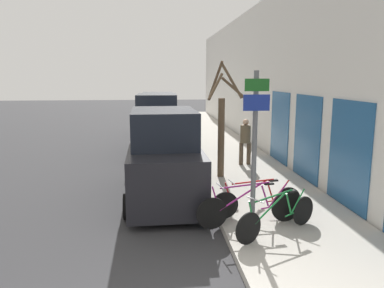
{
  "coord_description": "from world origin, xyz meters",
  "views": [
    {
      "loc": [
        -0.39,
        -3.8,
        3.27
      ],
      "look_at": [
        0.58,
        5.85,
        1.53
      ],
      "focal_mm": 35.0,
      "sensor_mm": 36.0,
      "label": 1
    }
  ],
  "objects_px": {
    "parked_car_0": "(164,159)",
    "parked_car_1": "(157,128)",
    "parked_car_2": "(158,116)",
    "pedestrian_near": "(245,138)",
    "signpost": "(254,147)",
    "bicycle_0": "(278,216)",
    "street_tree": "(222,125)",
    "bicycle_1": "(250,207)",
    "bicycle_2": "(257,200)"
  },
  "relations": [
    {
      "from": "bicycle_0",
      "to": "parked_car_2",
      "type": "bearing_deg",
      "value": -21.09
    },
    {
      "from": "bicycle_0",
      "to": "pedestrian_near",
      "type": "bearing_deg",
      "value": -37.62
    },
    {
      "from": "parked_car_2",
      "to": "pedestrian_near",
      "type": "xyz_separation_m",
      "value": [
        3.04,
        -8.11,
        0.01
      ]
    },
    {
      "from": "parked_car_0",
      "to": "parked_car_1",
      "type": "relative_size",
      "value": 1.05
    },
    {
      "from": "parked_car_2",
      "to": "street_tree",
      "type": "distance_m",
      "value": 9.83
    },
    {
      "from": "bicycle_0",
      "to": "parked_car_2",
      "type": "xyz_separation_m",
      "value": [
        -2.24,
        14.15,
        0.57
      ]
    },
    {
      "from": "parked_car_2",
      "to": "pedestrian_near",
      "type": "height_order",
      "value": "parked_car_2"
    },
    {
      "from": "parked_car_2",
      "to": "bicycle_2",
      "type": "bearing_deg",
      "value": -80.64
    },
    {
      "from": "parked_car_2",
      "to": "pedestrian_near",
      "type": "distance_m",
      "value": 8.66
    },
    {
      "from": "parked_car_0",
      "to": "street_tree",
      "type": "bearing_deg",
      "value": 39.64
    },
    {
      "from": "bicycle_2",
      "to": "parked_car_2",
      "type": "relative_size",
      "value": 0.46
    },
    {
      "from": "bicycle_1",
      "to": "pedestrian_near",
      "type": "relative_size",
      "value": 1.42
    },
    {
      "from": "bicycle_0",
      "to": "bicycle_1",
      "type": "height_order",
      "value": "bicycle_1"
    },
    {
      "from": "bicycle_0",
      "to": "parked_car_2",
      "type": "relative_size",
      "value": 0.42
    },
    {
      "from": "signpost",
      "to": "bicycle_1",
      "type": "bearing_deg",
      "value": 81.04
    },
    {
      "from": "bicycle_1",
      "to": "pedestrian_near",
      "type": "bearing_deg",
      "value": -21.15
    },
    {
      "from": "signpost",
      "to": "parked_car_2",
      "type": "height_order",
      "value": "signpost"
    },
    {
      "from": "bicycle_0",
      "to": "street_tree",
      "type": "xyz_separation_m",
      "value": [
        -0.34,
        4.53,
        1.26
      ]
    },
    {
      "from": "parked_car_0",
      "to": "bicycle_1",
      "type": "bearing_deg",
      "value": -55.27
    },
    {
      "from": "bicycle_2",
      "to": "parked_car_2",
      "type": "xyz_separation_m",
      "value": [
        -2.1,
        13.12,
        0.58
      ]
    },
    {
      "from": "signpost",
      "to": "parked_car_2",
      "type": "relative_size",
      "value": 0.7
    },
    {
      "from": "bicycle_2",
      "to": "parked_car_0",
      "type": "relative_size",
      "value": 0.45
    },
    {
      "from": "bicycle_2",
      "to": "parked_car_1",
      "type": "bearing_deg",
      "value": 7.88
    },
    {
      "from": "bicycle_1",
      "to": "parked_car_1",
      "type": "relative_size",
      "value": 0.52
    },
    {
      "from": "bicycle_2",
      "to": "street_tree",
      "type": "xyz_separation_m",
      "value": [
        -0.21,
        3.5,
        1.27
      ]
    },
    {
      "from": "bicycle_2",
      "to": "parked_car_2",
      "type": "distance_m",
      "value": 13.3
    },
    {
      "from": "parked_car_0",
      "to": "street_tree",
      "type": "distance_m",
      "value": 2.54
    },
    {
      "from": "bicycle_0",
      "to": "parked_car_1",
      "type": "height_order",
      "value": "parked_car_1"
    },
    {
      "from": "bicycle_1",
      "to": "parked_car_0",
      "type": "distance_m",
      "value": 3.05
    },
    {
      "from": "signpost",
      "to": "bicycle_0",
      "type": "height_order",
      "value": "signpost"
    },
    {
      "from": "parked_car_1",
      "to": "signpost",
      "type": "bearing_deg",
      "value": -76.89
    },
    {
      "from": "bicycle_2",
      "to": "street_tree",
      "type": "height_order",
      "value": "street_tree"
    },
    {
      "from": "bicycle_2",
      "to": "parked_car_0",
      "type": "height_order",
      "value": "parked_car_0"
    },
    {
      "from": "bicycle_2",
      "to": "street_tree",
      "type": "distance_m",
      "value": 3.73
    },
    {
      "from": "bicycle_2",
      "to": "bicycle_1",
      "type": "bearing_deg",
      "value": 142.41
    },
    {
      "from": "bicycle_0",
      "to": "parked_car_0",
      "type": "xyz_separation_m",
      "value": [
        -2.19,
        2.94,
        0.58
      ]
    },
    {
      "from": "street_tree",
      "to": "bicycle_0",
      "type": "bearing_deg",
      "value": -85.71
    },
    {
      "from": "bicycle_0",
      "to": "pedestrian_near",
      "type": "height_order",
      "value": "pedestrian_near"
    },
    {
      "from": "pedestrian_near",
      "to": "street_tree",
      "type": "height_order",
      "value": "street_tree"
    },
    {
      "from": "bicycle_0",
      "to": "parked_car_1",
      "type": "relative_size",
      "value": 0.43
    },
    {
      "from": "bicycle_0",
      "to": "parked_car_0",
      "type": "height_order",
      "value": "parked_car_0"
    },
    {
      "from": "bicycle_2",
      "to": "bicycle_0",
      "type": "bearing_deg",
      "value": 179.52
    },
    {
      "from": "parked_car_0",
      "to": "parked_car_2",
      "type": "xyz_separation_m",
      "value": [
        -0.04,
        11.22,
        -0.01
      ]
    },
    {
      "from": "signpost",
      "to": "parked_car_1",
      "type": "height_order",
      "value": "signpost"
    },
    {
      "from": "bicycle_1",
      "to": "parked_car_1",
      "type": "height_order",
      "value": "parked_car_1"
    },
    {
      "from": "signpost",
      "to": "bicycle_0",
      "type": "distance_m",
      "value": 1.51
    },
    {
      "from": "parked_car_0",
      "to": "street_tree",
      "type": "xyz_separation_m",
      "value": [
        1.85,
        1.6,
        0.69
      ]
    },
    {
      "from": "bicycle_0",
      "to": "street_tree",
      "type": "distance_m",
      "value": 4.72
    },
    {
      "from": "street_tree",
      "to": "parked_car_0",
      "type": "bearing_deg",
      "value": -139.27
    },
    {
      "from": "street_tree",
      "to": "signpost",
      "type": "bearing_deg",
      "value": -92.19
    }
  ]
}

